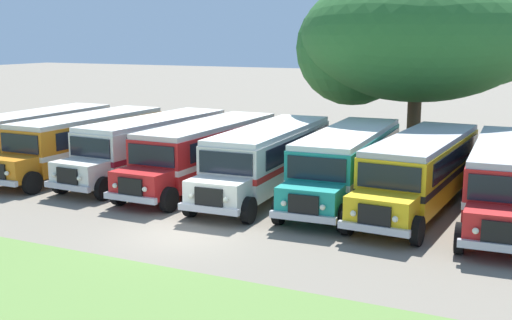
# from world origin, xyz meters

# --- Properties ---
(ground_plane) EXTENTS (220.00, 220.00, 0.00)m
(ground_plane) POSITION_xyz_m (0.00, 0.00, 0.00)
(ground_plane) COLOR slate
(parked_bus_slot_0) EXTENTS (2.84, 10.86, 2.82)m
(parked_bus_slot_0) POSITION_xyz_m (-13.46, 7.04, 1.58)
(parked_bus_slot_0) COLOR #9E9993
(parked_bus_slot_0) RESTS_ON ground_plane
(parked_bus_slot_1) EXTENTS (2.79, 10.85, 2.82)m
(parked_bus_slot_1) POSITION_xyz_m (-10.08, 7.07, 1.58)
(parked_bus_slot_1) COLOR orange
(parked_bus_slot_1) RESTS_ON ground_plane
(parked_bus_slot_2) EXTENTS (3.09, 10.89, 2.82)m
(parked_bus_slot_2) POSITION_xyz_m (-6.45, 7.61, 1.58)
(parked_bus_slot_2) COLOR silver
(parked_bus_slot_2) RESTS_ON ground_plane
(parked_bus_slot_3) EXTENTS (2.78, 10.85, 2.82)m
(parked_bus_slot_3) POSITION_xyz_m (-3.15, 7.19, 1.58)
(parked_bus_slot_3) COLOR red
(parked_bus_slot_3) RESTS_ON ground_plane
(parked_bus_slot_4) EXTENTS (3.09, 10.89, 2.82)m
(parked_bus_slot_4) POSITION_xyz_m (0.05, 7.08, 1.58)
(parked_bus_slot_4) COLOR silver
(parked_bus_slot_4) RESTS_ON ground_plane
(parked_bus_slot_5) EXTENTS (3.13, 10.90, 2.82)m
(parked_bus_slot_5) POSITION_xyz_m (3.47, 7.58, 1.58)
(parked_bus_slot_5) COLOR teal
(parked_bus_slot_5) RESTS_ON ground_plane
(parked_bus_slot_6) EXTENTS (3.19, 10.91, 2.82)m
(parked_bus_slot_6) POSITION_xyz_m (6.62, 7.31, 1.58)
(parked_bus_slot_6) COLOR yellow
(parked_bus_slot_6) RESTS_ON ground_plane
(parked_bus_slot_7) EXTENTS (3.15, 10.90, 2.82)m
(parked_bus_slot_7) POSITION_xyz_m (9.85, 7.11, 1.58)
(parked_bus_slot_7) COLOR red
(parked_bus_slot_7) RESTS_ON ground_plane
(broad_shade_tree) EXTENTS (13.63, 14.14, 11.70)m
(broad_shade_tree) POSITION_xyz_m (4.45, 18.24, 6.99)
(broad_shade_tree) COLOR brown
(broad_shade_tree) RESTS_ON ground_plane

